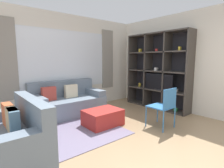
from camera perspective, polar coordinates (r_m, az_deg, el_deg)
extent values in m
plane|color=#9E7F5B|center=(3.05, 14.10, -20.55)|extent=(16.00, 16.00, 0.00)
cube|color=silver|center=(5.18, -14.82, 6.69)|extent=(5.93, 0.07, 2.70)
cube|color=white|center=(5.14, -14.67, 7.80)|extent=(2.60, 0.01, 1.60)
cube|color=gray|center=(4.69, -31.20, 6.91)|extent=(0.44, 0.03, 1.90)
cube|color=gray|center=(5.91, -1.47, 8.05)|extent=(0.44, 0.03, 1.90)
cube|color=silver|center=(5.55, 16.30, 6.70)|extent=(0.07, 4.30, 2.70)
cube|color=slate|center=(3.78, -16.13, -14.74)|extent=(2.18, 1.98, 0.01)
cube|color=#232328|center=(5.53, 15.72, 4.18)|extent=(0.02, 1.99, 2.21)
cube|color=#3D3833|center=(4.86, 24.07, 3.28)|extent=(0.42, 0.04, 2.21)
cube|color=#3D3833|center=(5.18, 17.48, 3.86)|extent=(0.42, 0.04, 2.21)
cube|color=#3D3833|center=(5.57, 11.72, 4.33)|extent=(0.42, 0.04, 2.21)
cube|color=#3D3833|center=(6.00, 6.75, 4.70)|extent=(0.42, 0.04, 2.21)
cube|color=#3D3833|center=(5.55, 14.10, -7.15)|extent=(0.42, 1.99, 0.04)
cube|color=#3D3833|center=(5.43, 14.29, -1.71)|extent=(0.42, 1.99, 0.04)
cube|color=#3D3833|center=(5.37, 14.50, 4.11)|extent=(0.42, 1.99, 0.04)
cube|color=#3D3833|center=(5.36, 14.71, 10.01)|extent=(0.42, 1.99, 0.04)
cube|color=#3D3833|center=(5.41, 14.92, 15.67)|extent=(0.42, 1.99, 0.04)
cube|color=black|center=(5.15, 14.92, 0.59)|extent=(0.04, 0.91, 0.47)
cube|color=black|center=(5.20, 14.96, -1.79)|extent=(0.10, 0.24, 0.03)
cylinder|color=gold|center=(5.80, 9.05, -0.23)|extent=(0.08, 0.08, 0.11)
cube|color=gold|center=(4.97, 21.25, 10.71)|extent=(0.06, 0.06, 0.10)
cube|color=#388947|center=(5.16, 20.11, -7.92)|extent=(0.09, 0.09, 0.07)
cylinder|color=red|center=(5.37, 14.32, 10.65)|extent=(0.08, 0.08, 0.08)
cube|color=white|center=(5.06, 20.21, -2.01)|extent=(0.08, 0.08, 0.08)
cube|color=gold|center=(5.75, 9.23, 10.72)|extent=(0.08, 0.08, 0.11)
cube|color=white|center=(5.36, 14.22, 4.76)|extent=(0.09, 0.09, 0.08)
cube|color=slate|center=(4.75, -13.90, -7.19)|extent=(1.82, 0.91, 0.44)
cube|color=slate|center=(4.98, -15.91, -1.39)|extent=(1.82, 0.18, 0.43)
cube|color=slate|center=(4.40, -23.34, -4.77)|extent=(0.24, 0.85, 0.16)
cube|color=slate|center=(5.06, -5.96, -2.54)|extent=(0.24, 0.85, 0.16)
cube|color=#AD3D33|center=(4.56, -19.93, -3.02)|extent=(0.34, 0.13, 0.34)
cube|color=beige|center=(4.79, -13.24, -2.24)|extent=(0.34, 0.12, 0.34)
cube|color=slate|center=(3.03, -31.12, -17.08)|extent=(0.91, 1.47, 0.44)
cube|color=slate|center=(2.94, -24.69, -8.26)|extent=(0.18, 1.47, 0.43)
cube|color=slate|center=(2.35, -29.23, -16.26)|extent=(0.85, 0.24, 0.16)
cube|color=slate|center=(2.78, -29.56, -10.55)|extent=(0.13, 0.34, 0.34)
cube|color=#C65B33|center=(3.13, -30.79, -8.64)|extent=(0.12, 0.34, 0.34)
cube|color=tan|center=(2.84, -29.80, -10.18)|extent=(0.12, 0.34, 0.34)
cube|color=#A82823|center=(3.93, -3.01, -10.87)|extent=(0.78, 0.59, 0.35)
cylinder|color=#3375B7|center=(4.24, 14.63, -9.08)|extent=(0.02, 0.02, 0.44)
cylinder|color=#3375B7|center=(3.92, 11.02, -10.38)|extent=(0.02, 0.02, 0.44)
cylinder|color=#3375B7|center=(4.01, 19.77, -10.27)|extent=(0.02, 0.02, 0.44)
cylinder|color=#3375B7|center=(3.68, 16.41, -11.82)|extent=(0.02, 0.02, 0.44)
cube|color=#3375B7|center=(3.89, 15.58, -7.11)|extent=(0.44, 0.46, 0.02)
cube|color=#3375B7|center=(3.73, 18.36, -4.52)|extent=(0.44, 0.02, 0.40)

